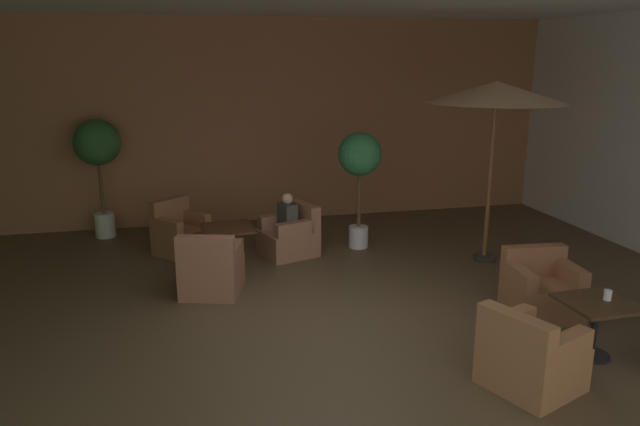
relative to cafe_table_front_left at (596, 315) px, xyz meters
The scene contains 14 objects.
ground_plane 2.89m from the cafe_table_front_left, 151.67° to the left, with size 11.22×9.96×0.02m, color brown.
wall_back_brick 6.92m from the cafe_table_front_left, 111.74° to the left, with size 11.22×0.08×3.79m, color #9D6440.
cafe_table_front_left is the anchor object (origin of this frame).
armchair_front_left_north 1.09m from the cafe_table_front_left, 85.56° to the left, with size 0.86×0.78×0.80m.
armchair_front_left_east 1.09m from the cafe_table_front_left, 157.99° to the right, with size 1.00×1.00×0.82m.
cafe_table_front_right 5.09m from the cafe_table_front_left, 133.47° to the left, with size 0.80×0.80×0.62m.
armchair_front_right_north 4.64m from the cafe_table_front_left, 144.95° to the left, with size 0.93×0.96×0.88m.
armchair_front_right_east 4.74m from the cafe_table_front_left, 121.67° to the left, with size 0.98×0.94×0.81m.
armchair_front_right_south 6.16m from the cafe_table_front_left, 132.96° to the left, with size 1.00×0.99×0.87m.
patio_umbrella_tall_red 3.74m from the cafe_table_front_left, 82.38° to the left, with size 2.05×2.05×2.73m.
potted_tree_left_corner 4.46m from the cafe_table_front_left, 107.54° to the left, with size 0.70×0.70×1.92m.
potted_tree_mid_left 8.01m from the cafe_table_front_left, 133.65° to the left, with size 0.79×0.79×2.06m.
patron_blue_shirt 4.75m from the cafe_table_front_left, 122.18° to the left, with size 0.30×0.37×0.61m.
iced_drink_cup 0.24m from the cafe_table_front_left, ahead, with size 0.08×0.08×0.11m, color white.
Camera 1 is at (-1.58, -6.24, 3.05)m, focal length 33.34 mm.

